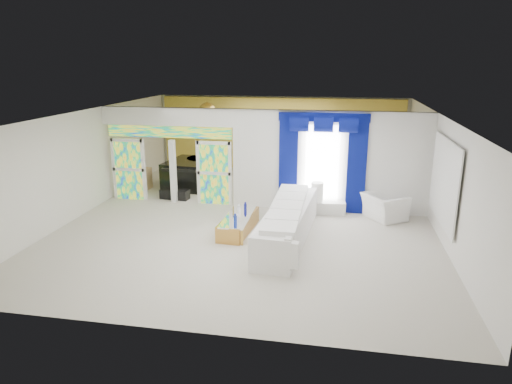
% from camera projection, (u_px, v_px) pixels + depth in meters
% --- Properties ---
extents(floor, '(12.00, 12.00, 0.00)m').
position_uv_depth(floor, '(253.00, 216.00, 13.36)').
color(floor, '#B7AF9E').
rests_on(floor, ground).
extents(dividing_wall, '(5.70, 0.18, 3.00)m').
position_uv_depth(dividing_wall, '(331.00, 162.00, 13.52)').
color(dividing_wall, white).
rests_on(dividing_wall, ground).
extents(dividing_header, '(4.30, 0.18, 0.55)m').
position_uv_depth(dividing_header, '(168.00, 117.00, 14.04)').
color(dividing_header, white).
rests_on(dividing_header, dividing_wall).
extents(stained_panel_left, '(0.95, 0.04, 2.00)m').
position_uv_depth(stained_panel_left, '(129.00, 169.00, 14.77)').
color(stained_panel_left, '#994C3F').
rests_on(stained_panel_left, ground).
extents(stained_panel_right, '(0.95, 0.04, 2.00)m').
position_uv_depth(stained_panel_right, '(214.00, 173.00, 14.28)').
color(stained_panel_right, '#994C3F').
rests_on(stained_panel_right, ground).
extents(stained_transom, '(4.00, 0.05, 0.35)m').
position_uv_depth(stained_transom, '(169.00, 132.00, 14.17)').
color(stained_transom, '#994C3F').
rests_on(stained_transom, dividing_header).
extents(window_pane, '(1.00, 0.02, 2.30)m').
position_uv_depth(window_pane, '(322.00, 164.00, 13.48)').
color(window_pane, white).
rests_on(window_pane, dividing_wall).
extents(blue_drape_left, '(0.55, 0.10, 2.80)m').
position_uv_depth(blue_drape_left, '(288.00, 164.00, 13.64)').
color(blue_drape_left, '#030F48').
rests_on(blue_drape_left, ground).
extents(blue_drape_right, '(0.55, 0.10, 2.80)m').
position_uv_depth(blue_drape_right, '(357.00, 167.00, 13.30)').
color(blue_drape_right, '#030F48').
rests_on(blue_drape_right, ground).
extents(blue_pelmet, '(2.60, 0.12, 0.25)m').
position_uv_depth(blue_pelmet, '(324.00, 117.00, 13.07)').
color(blue_pelmet, '#030F48').
rests_on(blue_pelmet, dividing_wall).
extents(wall_mirror, '(0.04, 2.70, 1.90)m').
position_uv_depth(wall_mirror, '(445.00, 181.00, 11.14)').
color(wall_mirror, white).
rests_on(wall_mirror, ground).
extents(gold_curtains, '(9.70, 0.12, 2.90)m').
position_uv_depth(gold_curtains, '(280.00, 134.00, 18.52)').
color(gold_curtains, '#B58E2B').
rests_on(gold_curtains, ground).
extents(white_sofa, '(1.24, 4.31, 0.81)m').
position_uv_depth(white_sofa, '(288.00, 224.00, 11.57)').
color(white_sofa, white).
rests_on(white_sofa, ground).
extents(coffee_table, '(0.78, 1.96, 0.42)m').
position_uv_depth(coffee_table, '(239.00, 224.00, 12.14)').
color(coffee_table, '#BA853A').
rests_on(coffee_table, ground).
extents(console_table, '(1.11, 0.44, 0.36)m').
position_uv_depth(console_table, '(327.00, 208.00, 13.56)').
color(console_table, silver).
rests_on(console_table, ground).
extents(table_lamp, '(0.36, 0.36, 0.58)m').
position_uv_depth(table_lamp, '(317.00, 192.00, 13.48)').
color(table_lamp, white).
rests_on(table_lamp, console_table).
extents(armchair, '(1.42, 1.46, 0.72)m').
position_uv_depth(armchair, '(384.00, 207.00, 13.09)').
color(armchair, white).
rests_on(armchair, ground).
extents(grand_piano, '(1.62, 2.02, 0.95)m').
position_uv_depth(grand_piano, '(190.00, 173.00, 16.44)').
color(grand_piano, black).
rests_on(grand_piano, ground).
extents(piano_bench, '(0.98, 0.46, 0.31)m').
position_uv_depth(piano_bench, '(175.00, 194.00, 15.02)').
color(piano_bench, black).
rests_on(piano_bench, ground).
extents(tv_console, '(0.54, 0.50, 0.75)m').
position_uv_depth(tv_console, '(143.00, 178.00, 16.15)').
color(tv_console, tan).
rests_on(tv_console, ground).
extents(chandelier, '(0.60, 0.60, 0.60)m').
position_uv_depth(chandelier, '(207.00, 111.00, 16.24)').
color(chandelier, gold).
rests_on(chandelier, ceiling).
extents(decanters, '(0.24, 1.22, 0.22)m').
position_uv_depth(decanters, '(239.00, 214.00, 12.01)').
color(decanters, navy).
rests_on(decanters, coffee_table).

